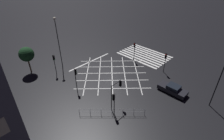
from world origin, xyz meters
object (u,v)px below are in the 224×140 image
traffic_light_nw_cross (117,89)px  traffic_light_median_north (76,75)px  traffic_light_nw_main (114,100)px  traffic_light_ne_main (54,61)px  waiting_car (173,89)px  street_tree_near (26,54)px  street_lamp_east (57,33)px  traffic_light_median_south (134,48)px  traffic_light_sw_cross (165,59)px

traffic_light_nw_cross → traffic_light_median_north: size_ratio=1.07×
traffic_light_median_north → traffic_light_nw_main: (-7.61, -0.30, -0.40)m
traffic_light_median_north → traffic_light_ne_main: traffic_light_median_north is taller
traffic_light_median_north → waiting_car: traffic_light_median_north is taller
traffic_light_median_north → street_tree_near: (10.46, 2.74, 0.83)m
traffic_light_nw_cross → street_lamp_east: 15.65m
traffic_light_nw_cross → traffic_light_ne_main: (13.46, 1.37, -0.31)m
traffic_light_ne_main → traffic_light_median_south: 15.26m
traffic_light_ne_main → traffic_light_nw_main: 14.16m
traffic_light_median_south → traffic_light_ne_main: bearing=-27.2°
traffic_light_sw_cross → traffic_light_nw_main: size_ratio=1.15×
street_tree_near → waiting_car: size_ratio=1.11×
traffic_light_nw_cross → traffic_light_median_south: (6.48, -12.19, -0.18)m
street_lamp_east → street_tree_near: size_ratio=1.92×
traffic_light_nw_cross → traffic_light_median_north: 7.10m
street_lamp_east → waiting_car: street_lamp_east is taller
traffic_light_median_south → traffic_light_nw_main: traffic_light_median_south is taller
traffic_light_nw_cross → traffic_light_nw_main: size_ratio=1.25×
traffic_light_ne_main → traffic_light_nw_main: traffic_light_ne_main is taller
street_lamp_east → traffic_light_nw_main: bearing=172.1°
traffic_light_sw_cross → traffic_light_nw_main: 13.83m
traffic_light_sw_cross → traffic_light_median_south: 6.65m
traffic_light_nw_main → street_tree_near: street_tree_near is taller
traffic_light_sw_cross → street_lamp_east: size_ratio=0.40×
traffic_light_nw_cross → street_tree_near: street_tree_near is taller
traffic_light_nw_cross → waiting_car: (-4.19, -8.27, -2.40)m
street_tree_near → waiting_car: (-21.57, -12.59, -2.98)m
traffic_light_median_north → waiting_car: (-11.11, -9.85, -2.15)m
traffic_light_sw_cross → street_lamp_east: (15.37, 11.60, 3.86)m
traffic_light_nw_main → street_lamp_east: bearing=-7.9°
traffic_light_median_south → traffic_light_sw_cross: bearing=92.9°
traffic_light_ne_main → waiting_car: 20.22m
traffic_light_nw_main → street_tree_near: bearing=9.5°
traffic_light_median_north → street_tree_near: bearing=104.6°
traffic_light_median_north → street_tree_near: size_ratio=0.79×
traffic_light_sw_cross → waiting_car: (-4.03, 4.26, -2.10)m
traffic_light_median_south → street_tree_near: 19.80m
traffic_light_nw_cross → traffic_light_nw_main: traffic_light_nw_cross is taller
traffic_light_median_north → street_lamp_east: bearing=73.2°
traffic_light_nw_cross → street_lamp_east: bearing=86.5°
traffic_light_median_north → traffic_light_nw_main: size_ratio=1.17×
traffic_light_nw_main → street_lamp_east: (15.91, -2.21, 4.21)m
waiting_car → traffic_light_nw_main: bearing=69.9°
traffic_light_ne_main → traffic_light_nw_main: size_ratio=1.14×
traffic_light_nw_cross → street_tree_near: size_ratio=0.84×
traffic_light_median_south → traffic_light_nw_main: (-7.18, 13.48, -0.46)m
waiting_car → traffic_light_ne_main: bearing=28.6°
traffic_light_sw_cross → street_tree_near: (17.54, 16.85, 0.88)m
street_lamp_east → traffic_light_ne_main: bearing=127.3°
street_tree_near → traffic_light_sw_cross: bearing=-136.2°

